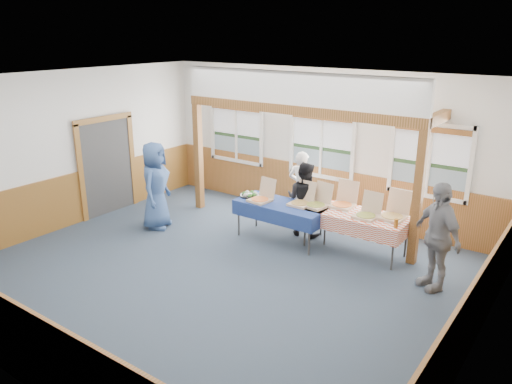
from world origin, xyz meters
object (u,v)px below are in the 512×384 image
table_right (355,216)px  woman_black (304,199)px  person_grey (437,236)px  woman_white (301,188)px  table_left (281,206)px  man_blue (155,185)px

table_right → woman_black: woman_black is taller
person_grey → woman_white: bearing=-162.7°
table_left → man_blue: man_blue is taller
woman_black → man_blue: 3.04m
table_right → man_blue: bearing=-139.1°
woman_white → woman_black: bearing=117.8°
man_blue → woman_black: bearing=-85.9°
woman_black → table_right: bearing=167.1°
table_right → person_grey: bearing=4.7°
woman_black → man_blue: (-2.68, -1.43, 0.16)m
woman_black → person_grey: (2.79, -0.68, 0.13)m
table_left → table_right: bearing=7.1°
table_left → man_blue: bearing=-166.3°
man_blue → table_left: bearing=-93.4°
woman_white → man_blue: 3.02m
woman_black → person_grey: size_ratio=0.85×
table_right → woman_white: (-1.55, 0.66, 0.08)m
person_grey → table_left: bearing=-145.5°
table_right → man_blue: (-3.86, -1.27, 0.20)m
table_left → woman_white: 1.02m
table_right → woman_black: bearing=-164.9°
table_right → woman_black: 1.20m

